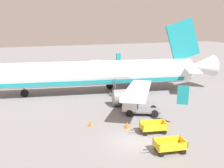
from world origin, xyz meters
The scene contains 8 objects.
ground_plane centered at (0.00, 0.00, 0.00)m, with size 220.00×220.00×0.00m, color slate.
airplane centered at (3.33, 16.87, 3.05)m, with size 37.45×30.27×11.34m.
baggage_cart_nearest centered at (1.81, -2.69, 0.60)m, with size 3.63×1.85×1.07m.
baggage_cart_second_in_row centered at (2.62, 1.17, 0.60)m, with size 3.63×1.93×1.07m.
service_truck_beside_carts centered at (3.32, 6.60, 1.10)m, with size 4.76×3.66×2.10m.
traffic_cone_near_plane centered at (-2.51, 5.04, 0.28)m, with size 0.43×0.43×0.57m, color orange.
traffic_cone_mid_apron centered at (5.95, 6.79, 0.32)m, with size 0.49×0.49×0.65m, color orange.
traffic_cone_by_carts centered at (0.79, 3.16, 0.33)m, with size 0.51×0.51×0.67m, color orange.
Camera 1 is at (-9.89, -18.39, 10.22)m, focal length 40.58 mm.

